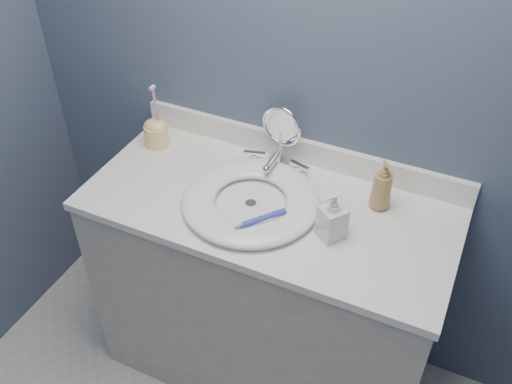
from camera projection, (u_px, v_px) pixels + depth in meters
The scene contains 12 objects.
back_wall at pixel (305, 79), 1.85m from camera, with size 2.20×0.02×2.40m, color #49546E.
vanity_cabinet at pixel (267, 294), 2.15m from camera, with size 1.20×0.55×0.85m, color beige.
countertop at pixel (269, 207), 1.87m from camera, with size 1.22×0.57×0.03m, color white.
backsplash at pixel (299, 150), 2.01m from camera, with size 1.22×0.02×0.09m, color white.
basin at pixel (251, 200), 1.84m from camera, with size 0.45×0.45×0.04m, color white, non-canonical shape.
drain at pixel (251, 204), 1.85m from camera, with size 0.04×0.04×0.01m, color silver.
faucet at pixel (275, 165), 1.97m from camera, with size 0.25×0.13×0.07m.
makeup_mirror at pixel (281, 133), 1.96m from camera, with size 0.15×0.09×0.23m.
soap_bottle_amber at pixel (382, 185), 1.79m from camera, with size 0.07×0.07×0.18m, color #A18048.
soap_bottle_clear at pixel (333, 216), 1.69m from camera, with size 0.07×0.07×0.16m, color silver.
toothbrush_holder at pixel (156, 132), 2.08m from camera, with size 0.09×0.09×0.25m.
toothbrush_lying at pixel (261, 219), 1.74m from camera, with size 0.12×0.14×0.02m.
Camera 1 is at (0.56, -0.32, 2.10)m, focal length 40.00 mm.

